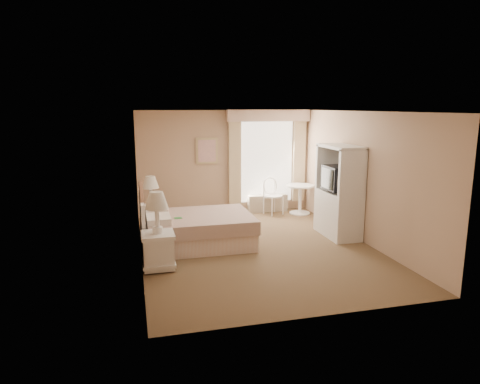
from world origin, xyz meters
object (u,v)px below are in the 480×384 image
object	(u,v)px
bed	(193,228)
armoire	(339,199)
round_table	(300,195)
nightstand_near	(158,241)
nightstand_far	(152,211)
cafe_chair	(272,193)

from	to	relation	value
bed	armoire	size ratio (longest dim) A/B	1.12
round_table	nightstand_near	bearing A→B (deg)	-141.66
bed	nightstand_far	size ratio (longest dim) A/B	1.77
nightstand_near	armoire	world-z (taller)	armoire
nightstand_far	cafe_chair	bearing A→B (deg)	15.87
cafe_chair	armoire	world-z (taller)	armoire
armoire	cafe_chair	bearing A→B (deg)	109.86
cafe_chair	armoire	bearing A→B (deg)	-89.22
bed	nightstand_far	bearing A→B (deg)	122.98
nightstand_far	cafe_chair	distance (m)	3.04
nightstand_near	cafe_chair	world-z (taller)	nightstand_near
round_table	armoire	distance (m)	1.90
nightstand_near	round_table	distance (m)	4.58
nightstand_near	cafe_chair	size ratio (longest dim) A/B	1.40
round_table	armoire	xyz separation A→B (m)	(0.06, -1.88, 0.29)
bed	armoire	distance (m)	2.97
round_table	bed	bearing A→B (deg)	-148.35
nightstand_far	cafe_chair	world-z (taller)	nightstand_far
bed	round_table	distance (m)	3.38
round_table	cafe_chair	world-z (taller)	cafe_chair
round_table	cafe_chair	distance (m)	0.69
nightstand_far	armoire	size ratio (longest dim) A/B	0.63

